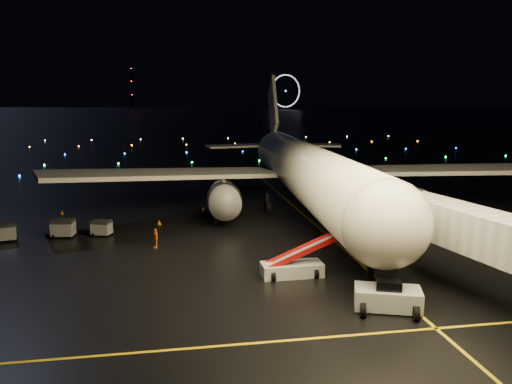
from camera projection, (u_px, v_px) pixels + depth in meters
ground at (177, 122)px, 330.00m from camera, size 2000.00×2000.00×0.00m
lane_centre at (320, 229)px, 55.64m from camera, size 0.25×80.00×0.02m
lane_cross at (162, 351)px, 28.61m from camera, size 60.00×0.25×0.02m
airliner at (301, 139)px, 64.61m from camera, size 68.84×65.79×18.46m
pushback_tug at (388, 294)px, 34.19m from camera, size 4.99×3.68×2.13m
belt_loader at (292, 255)px, 40.49m from camera, size 7.34×2.12×3.54m
crew_c at (156, 238)px, 48.45m from camera, size 0.71×1.20×1.92m
safety_cone_0 at (216, 221)px, 58.39m from camera, size 0.46×0.46×0.47m
safety_cone_1 at (203, 209)px, 64.76m from camera, size 0.59×0.59×0.51m
safety_cone_2 at (159, 222)px, 57.69m from camera, size 0.53×0.53×0.51m
safety_cone_3 at (62, 212)px, 62.88m from camera, size 0.48×0.48×0.49m
ferris_wheel at (286, 92)px, 760.41m from camera, size 49.33×16.80×52.00m
radio_mast at (132, 88)px, 740.96m from camera, size 1.80×1.80×64.00m
taxiway_lights at (186, 150)px, 141.87m from camera, size 164.00×92.00×0.36m
baggage_cart_0 at (102, 228)px, 52.87m from camera, size 2.25×1.89×1.63m
baggage_cart_1 at (63, 228)px, 52.24m from camera, size 2.41×1.84×1.88m
baggage_cart_2 at (4, 232)px, 50.76m from camera, size 2.50×2.01×1.88m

